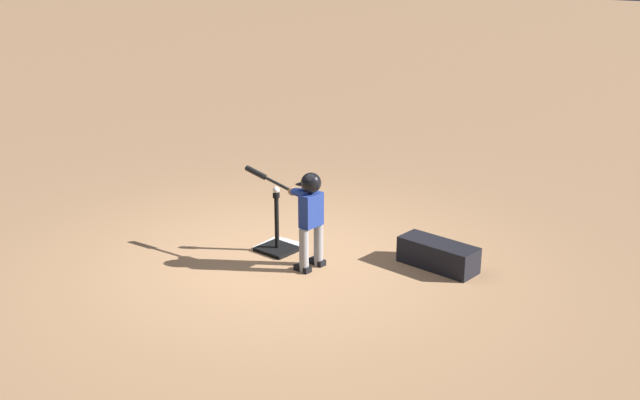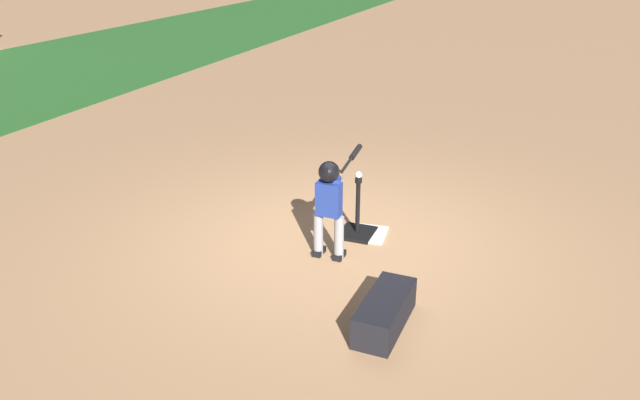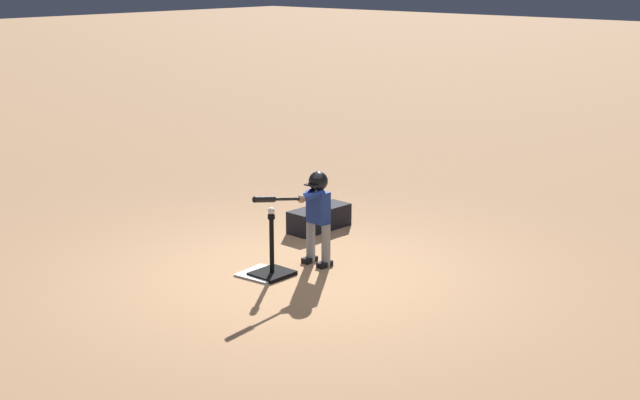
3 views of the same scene
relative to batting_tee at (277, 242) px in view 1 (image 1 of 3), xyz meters
The scene contains 6 objects.
ground_plane 0.30m from the batting_tee, 137.03° to the left, with size 90.00×90.00×0.00m, color #AD7F56.
home_plate 0.13m from the batting_tee, 61.87° to the right, with size 0.44×0.44×0.02m, color white.
batting_tee is the anchor object (origin of this frame).
batter_child 0.79m from the batting_tee, 168.27° to the left, with size 1.05×0.33×1.04m.
baseball 0.61m from the batting_tee, 135.00° to the right, with size 0.07×0.07×0.07m, color white.
equipment_bag 1.76m from the batting_tee, 154.50° to the right, with size 0.84×0.32×0.28m, color black.
Camera 1 is at (-5.10, 5.35, 3.17)m, focal length 42.00 mm.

